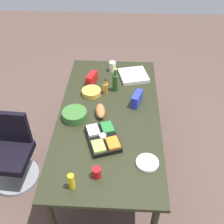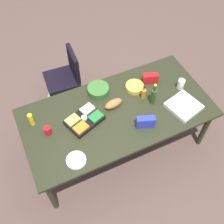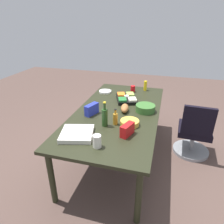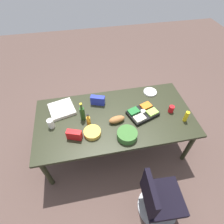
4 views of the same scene
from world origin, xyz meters
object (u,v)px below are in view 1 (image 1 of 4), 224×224
(pizza_box, at_px, (133,76))
(bread_loaf, at_px, (100,111))
(mustard_bottle, at_px, (72,182))
(chip_bowl, at_px, (91,92))
(wine_bottle, at_px, (115,82))
(dressing_bottle, at_px, (106,88))
(chip_bag_red, at_px, (92,79))
(salad_bowl, at_px, (75,115))
(chip_bag_blue, at_px, (137,99))
(conference_table, at_px, (109,118))
(office_chair, at_px, (12,157))
(mayo_jar, at_px, (112,66))
(veggie_tray, at_px, (103,138))
(paper_plate_stack, at_px, (147,163))
(red_solo_cup, at_px, (97,173))

(pizza_box, bearing_deg, bread_loaf, 139.51)
(mustard_bottle, bearing_deg, chip_bowl, -0.90)
(wine_bottle, relative_size, dressing_bottle, 1.51)
(wine_bottle, xyz_separation_m, chip_bag_red, (0.14, 0.31, -0.05))
(salad_bowl, bearing_deg, bread_loaf, -74.15)
(mustard_bottle, bearing_deg, chip_bag_red, -0.09)
(chip_bag_blue, distance_m, mustard_bottle, 1.34)
(conference_table, distance_m, office_chair, 1.24)
(mayo_jar, distance_m, salad_bowl, 1.08)
(chip_bag_blue, height_order, pizza_box, chip_bag_blue)
(veggie_tray, relative_size, chip_bag_red, 2.48)
(salad_bowl, relative_size, chip_bowl, 1.17)
(conference_table, distance_m, chip_bag_red, 0.68)
(chip_bowl, bearing_deg, dressing_bottle, -80.69)
(chip_bag_blue, bearing_deg, chip_bowl, 74.45)
(office_chair, distance_m, mayo_jar, 1.77)
(chip_bag_red, bearing_deg, chip_bag_blue, -124.26)
(mayo_jar, relative_size, veggie_tray, 0.28)
(conference_table, xyz_separation_m, bread_loaf, (-0.01, 0.10, 0.11))
(salad_bowl, bearing_deg, mustard_bottle, -172.63)
(chip_bag_blue, relative_size, mayo_jar, 1.58)
(paper_plate_stack, distance_m, mayo_jar, 1.67)
(red_solo_cup, distance_m, chip_bag_red, 1.49)
(pizza_box, bearing_deg, office_chair, 113.78)
(paper_plate_stack, distance_m, mustard_bottle, 0.74)
(paper_plate_stack, relative_size, wine_bottle, 0.69)
(bread_loaf, relative_size, salad_bowl, 0.87)
(paper_plate_stack, relative_size, chip_bowl, 0.93)
(chip_bag_blue, relative_size, pizza_box, 0.61)
(paper_plate_stack, bearing_deg, conference_table, 30.55)
(chip_bag_red, bearing_deg, veggie_tray, -167.64)
(wine_bottle, bearing_deg, chip_bag_blue, -133.52)
(conference_table, distance_m, salad_bowl, 0.41)
(bread_loaf, bearing_deg, chip_bag_red, 14.99)
(mayo_jar, xyz_separation_m, dressing_bottle, (-0.52, 0.06, 0.01))
(mayo_jar, distance_m, mustard_bottle, 1.93)
(conference_table, xyz_separation_m, chip_bag_blue, (0.21, -0.32, 0.14))
(bread_loaf, distance_m, wine_bottle, 0.50)
(wine_bottle, height_order, dressing_bottle, wine_bottle)
(office_chair, relative_size, wine_bottle, 2.79)
(wine_bottle, relative_size, salad_bowl, 1.16)
(office_chair, height_order, chip_bowl, office_chair)
(chip_bag_blue, relative_size, dressing_bottle, 1.04)
(chip_bag_blue, distance_m, bread_loaf, 0.47)
(wine_bottle, bearing_deg, bread_loaf, 162.58)
(veggie_tray, relative_size, chip_bowl, 2.09)
(chip_bag_red, xyz_separation_m, mustard_bottle, (-1.60, 0.00, 0.02))
(mayo_jar, bearing_deg, wine_bottle, -172.72)
(paper_plate_stack, height_order, wine_bottle, wine_bottle)
(chip_bag_blue, bearing_deg, dressing_bottle, 64.28)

